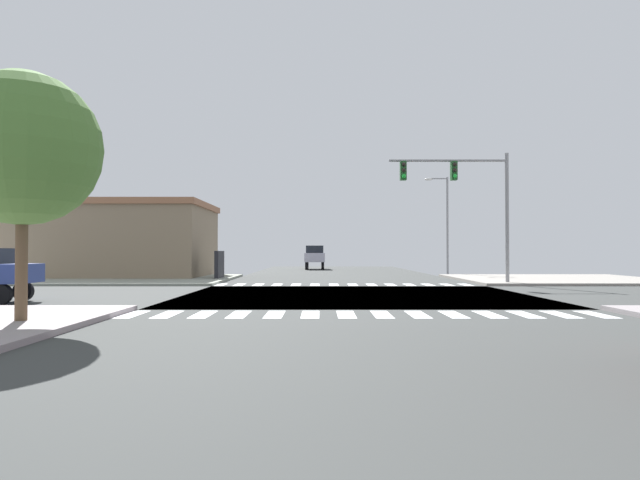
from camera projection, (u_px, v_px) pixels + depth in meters
name	position (u px, v px, depth m)	size (l,w,h in m)	color
ground	(356.00, 296.00, 23.58)	(90.00, 90.00, 0.05)	#373938
sidewalk_corner_ne	(556.00, 279.00, 35.58)	(12.00, 12.00, 0.14)	gray
sidewalk_corner_nw	(131.00, 279.00, 35.57)	(12.00, 12.00, 0.14)	gray
crosswalk_near	(364.00, 314.00, 16.28)	(13.50, 2.00, 0.01)	white
crosswalk_far	(343.00, 285.00, 30.88)	(13.50, 2.00, 0.01)	white
traffic_signal_mast	(462.00, 188.00, 30.98)	(6.38, 0.55, 7.02)	gray
street_lamp	(444.00, 216.00, 43.44)	(1.78, 0.32, 7.32)	gray
bank_building	(90.00, 240.00, 39.34)	(17.45, 9.23, 5.04)	#857259
sidewalk_tree	(22.00, 149.00, 13.78)	(3.66, 3.66, 6.04)	brown
suv_farside_1	(314.00, 255.00, 57.71)	(1.96, 4.60, 2.34)	black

